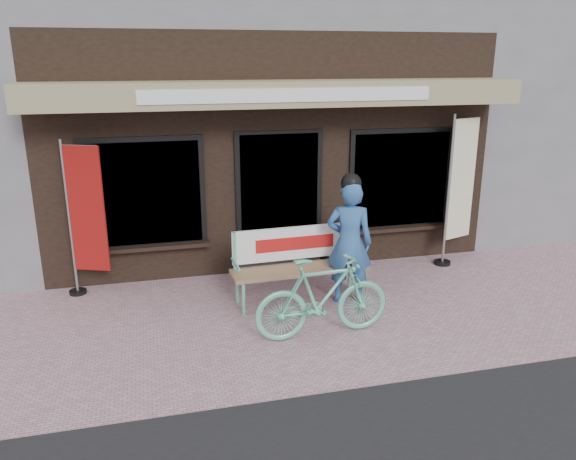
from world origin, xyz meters
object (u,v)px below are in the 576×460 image
object	(u,v)px
bench	(297,258)
menu_stand	(338,245)
bicycle	(323,297)
person	(349,240)
nobori_cream	(459,188)
nobori_red	(85,218)

from	to	relation	value
bench	menu_stand	xyz separation A→B (m)	(0.91, 0.93, -0.18)
bicycle	menu_stand	bearing A→B (deg)	-26.38
bicycle	menu_stand	distance (m)	2.25
bench	bicycle	bearing A→B (deg)	-91.97
person	nobori_cream	xyz separation A→B (m)	(2.23, 1.06, 0.36)
nobori_red	person	bearing A→B (deg)	3.39
bench	bicycle	world-z (taller)	bench
nobori_cream	person	bearing A→B (deg)	-173.76
nobori_red	bench	bearing A→B (deg)	4.15
nobori_red	nobori_cream	distance (m)	5.67
bench	menu_stand	bearing A→B (deg)	42.99
person	nobori_cream	world-z (taller)	nobori_cream
bicycle	nobori_red	distance (m)	3.48
bench	nobori_red	distance (m)	2.97
bench	person	size ratio (longest dim) A/B	1.05
bicycle	nobori_cream	xyz separation A→B (m)	(2.87, 1.95, 0.74)
nobori_cream	menu_stand	bearing A→B (deg)	157.45
person	nobori_red	world-z (taller)	nobori_red
bicycle	nobori_red	xyz separation A→B (m)	(-2.80, 1.98, 0.63)
nobori_cream	menu_stand	size ratio (longest dim) A/B	3.03
bicycle	nobori_cream	world-z (taller)	nobori_cream
bench	nobori_cream	size ratio (longest dim) A/B	0.78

